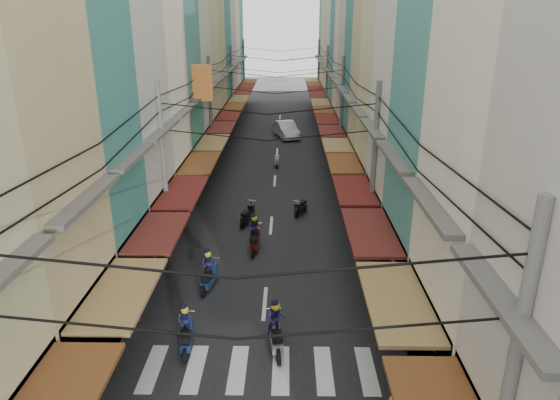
# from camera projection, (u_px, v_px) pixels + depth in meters

# --- Properties ---
(ground) EXTENTS (160.00, 160.00, 0.00)m
(ground) POSITION_uv_depth(u_px,v_px,m) (267.00, 279.00, 21.86)
(ground) COLOR #62625D
(ground) RESTS_ON ground
(road) EXTENTS (10.00, 80.00, 0.02)m
(road) POSITION_uv_depth(u_px,v_px,m) (277.00, 158.00, 40.64)
(road) COLOR black
(road) RESTS_ON ground
(sidewalk_left) EXTENTS (3.00, 80.00, 0.06)m
(sidewalk_left) POSITION_uv_depth(u_px,v_px,m) (197.00, 158.00, 40.73)
(sidewalk_left) COLOR gray
(sidewalk_left) RESTS_ON ground
(sidewalk_right) EXTENTS (3.00, 80.00, 0.06)m
(sidewalk_right) POSITION_uv_depth(u_px,v_px,m) (356.00, 158.00, 40.54)
(sidewalk_right) COLOR gray
(sidewalk_right) RESTS_ON ground
(crosswalk) EXTENTS (7.55, 2.40, 0.01)m
(crosswalk) POSITION_uv_depth(u_px,v_px,m) (259.00, 369.00, 16.22)
(crosswalk) COLOR silver
(crosswalk) RESTS_ON ground
(building_row_left) EXTENTS (7.80, 67.67, 23.70)m
(building_row_left) POSITION_uv_depth(u_px,v_px,m) (160.00, 33.00, 34.17)
(building_row_left) COLOR silver
(building_row_left) RESTS_ON ground
(building_row_right) EXTENTS (7.80, 68.98, 22.59)m
(building_row_right) POSITION_uv_depth(u_px,v_px,m) (391.00, 39.00, 33.96)
(building_row_right) COLOR teal
(building_row_right) RESTS_ON ground
(utility_poles) EXTENTS (10.20, 66.13, 8.20)m
(utility_poles) POSITION_uv_depth(u_px,v_px,m) (275.00, 84.00, 33.70)
(utility_poles) COLOR slate
(utility_poles) RESTS_ON ground
(white_car) EXTENTS (5.76, 3.48, 1.90)m
(white_car) POSITION_uv_depth(u_px,v_px,m) (286.00, 137.00, 47.86)
(white_car) COLOR silver
(white_car) RESTS_ON ground
(bicycle) EXTENTS (1.73, 0.75, 1.16)m
(bicycle) POSITION_uv_depth(u_px,v_px,m) (401.00, 299.00, 20.33)
(bicycle) COLOR black
(bicycle) RESTS_ON ground
(moving_scooters) EXTENTS (4.63, 24.39, 1.96)m
(moving_scooters) POSITION_uv_depth(u_px,v_px,m) (247.00, 262.00, 22.24)
(moving_scooters) COLOR black
(moving_scooters) RESTS_ON ground
(parked_scooters) EXTENTS (13.28, 11.80, 0.99)m
(parked_scooters) POSITION_uv_depth(u_px,v_px,m) (376.00, 318.00, 18.20)
(parked_scooters) COLOR black
(parked_scooters) RESTS_ON ground
(pedestrians) EXTENTS (10.55, 20.35, 2.20)m
(pedestrians) POSITION_uv_depth(u_px,v_px,m) (187.00, 233.00, 24.09)
(pedestrians) COLOR black
(pedestrians) RESTS_ON ground
(market_umbrella) EXTENTS (2.57, 2.57, 2.71)m
(market_umbrella) POSITION_uv_depth(u_px,v_px,m) (460.00, 327.00, 14.41)
(market_umbrella) COLOR #B2B2B7
(market_umbrella) RESTS_ON ground
(traffic_sign) EXTENTS (0.10, 0.60, 2.74)m
(traffic_sign) POSITION_uv_depth(u_px,v_px,m) (393.00, 272.00, 18.32)
(traffic_sign) COLOR slate
(traffic_sign) RESTS_ON ground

